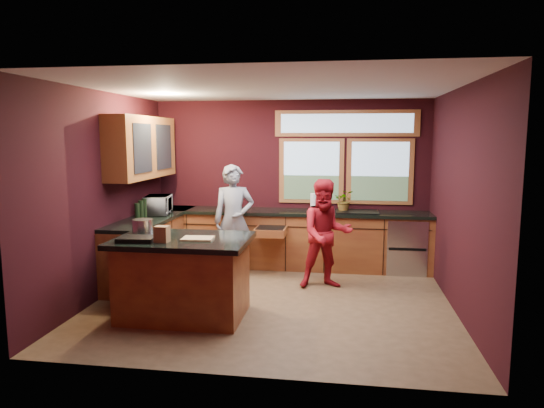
% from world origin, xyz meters
% --- Properties ---
extents(floor, '(4.50, 4.50, 0.00)m').
position_xyz_m(floor, '(0.00, 0.00, 0.00)').
color(floor, brown).
rests_on(floor, ground).
extents(room_shell, '(4.52, 4.02, 2.71)m').
position_xyz_m(room_shell, '(-0.60, 0.32, 1.80)').
color(room_shell, black).
rests_on(room_shell, ground).
extents(back_counter, '(4.50, 0.64, 0.93)m').
position_xyz_m(back_counter, '(0.20, 1.70, 0.46)').
color(back_counter, '#592215').
rests_on(back_counter, floor).
extents(left_counter, '(0.64, 2.30, 0.93)m').
position_xyz_m(left_counter, '(-1.95, 0.85, 0.47)').
color(left_counter, '#592215').
rests_on(left_counter, floor).
extents(island, '(1.55, 1.05, 0.95)m').
position_xyz_m(island, '(-0.96, -0.67, 0.48)').
color(island, '#592215').
rests_on(island, floor).
extents(person_grey, '(0.71, 0.57, 1.69)m').
position_xyz_m(person_grey, '(-0.76, 1.11, 0.85)').
color(person_grey, slate).
rests_on(person_grey, floor).
extents(person_red, '(0.86, 0.74, 1.53)m').
position_xyz_m(person_red, '(0.65, 0.70, 0.76)').
color(person_red, maroon).
rests_on(person_red, floor).
extents(microwave, '(0.44, 0.57, 0.29)m').
position_xyz_m(microwave, '(-1.92, 1.03, 1.07)').
color(microwave, '#999999').
rests_on(microwave, left_counter).
extents(potted_plant, '(0.31, 0.27, 0.34)m').
position_xyz_m(potted_plant, '(0.90, 1.75, 1.10)').
color(potted_plant, '#999999').
rests_on(potted_plant, back_counter).
extents(paper_towel, '(0.12, 0.12, 0.28)m').
position_xyz_m(paper_towel, '(0.42, 1.70, 1.07)').
color(paper_towel, silver).
rests_on(paper_towel, back_counter).
extents(cutting_board, '(0.37, 0.27, 0.02)m').
position_xyz_m(cutting_board, '(-0.76, -0.72, 0.95)').
color(cutting_board, tan).
rests_on(cutting_board, island).
extents(stock_pot, '(0.24, 0.24, 0.18)m').
position_xyz_m(stock_pot, '(-1.51, -0.52, 1.03)').
color(stock_pot, '#BCBCC1').
rests_on(stock_pot, island).
extents(paper_bag, '(0.16, 0.13, 0.18)m').
position_xyz_m(paper_bag, '(-1.11, -0.92, 1.03)').
color(paper_bag, brown).
rests_on(paper_bag, island).
extents(black_tray, '(0.43, 0.32, 0.05)m').
position_xyz_m(black_tray, '(-1.41, -0.92, 0.97)').
color(black_tray, black).
rests_on(black_tray, island).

